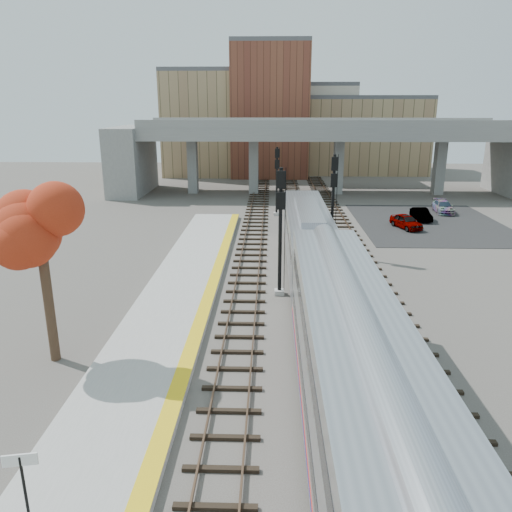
# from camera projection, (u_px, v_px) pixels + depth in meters

# --- Properties ---
(ground) EXTENTS (160.00, 160.00, 0.00)m
(ground) POSITION_uv_depth(u_px,v_px,m) (306.00, 361.00, 22.94)
(ground) COLOR #47423D
(ground) RESTS_ON ground
(platform) EXTENTS (4.50, 60.00, 0.35)m
(platform) POSITION_uv_depth(u_px,v_px,m) (149.00, 355.00, 23.11)
(platform) COLOR #9E9E99
(platform) RESTS_ON ground
(yellow_strip) EXTENTS (0.70, 60.00, 0.01)m
(yellow_strip) POSITION_uv_depth(u_px,v_px,m) (190.00, 352.00, 23.00)
(yellow_strip) COLOR yellow
(yellow_strip) RESTS_ON platform
(tracks) EXTENTS (10.70, 95.00, 0.25)m
(tracks) POSITION_uv_depth(u_px,v_px,m) (308.00, 272.00, 34.84)
(tracks) COLOR black
(tracks) RESTS_ON ground
(overpass) EXTENTS (54.00, 12.00, 9.50)m
(overpass) POSITION_uv_depth(u_px,v_px,m) (323.00, 148.00, 64.10)
(overpass) COLOR slate
(overpass) RESTS_ON ground
(buildings_far) EXTENTS (43.00, 21.00, 20.60)m
(buildings_far) POSITION_uv_depth(u_px,v_px,m) (289.00, 125.00, 84.22)
(buildings_far) COLOR #9D855B
(buildings_far) RESTS_ON ground
(parking_lot) EXTENTS (14.00, 18.00, 0.04)m
(parking_lot) POSITION_uv_depth(u_px,v_px,m) (429.00, 223.00, 49.28)
(parking_lot) COLOR black
(parking_lot) RESTS_ON ground
(locomotive) EXTENTS (3.02, 19.05, 4.10)m
(locomotive) POSITION_uv_depth(u_px,v_px,m) (308.00, 236.00, 35.66)
(locomotive) COLOR #A8AAB2
(locomotive) RESTS_ON ground
(coach) EXTENTS (3.03, 25.00, 5.00)m
(coach) POSITION_uv_depth(u_px,v_px,m) (364.00, 423.00, 13.90)
(coach) COLOR #A8AAB2
(coach) RESTS_ON ground
(signal_mast_near) EXTENTS (0.60, 0.64, 7.83)m
(signal_mast_near) POSITION_uv_depth(u_px,v_px,m) (280.00, 232.00, 29.70)
(signal_mast_near) COLOR #9E9E99
(signal_mast_near) RESTS_ON ground
(signal_mast_mid) EXTENTS (0.60, 0.64, 7.77)m
(signal_mast_mid) POSITION_uv_depth(u_px,v_px,m) (333.00, 205.00, 37.71)
(signal_mast_mid) COLOR #9E9E99
(signal_mast_mid) RESTS_ON ground
(signal_mast_far) EXTENTS (0.60, 0.64, 7.11)m
(signal_mast_far) POSITION_uv_depth(u_px,v_px,m) (277.00, 182.00, 51.76)
(signal_mast_far) COLOR #9E9E99
(signal_mast_far) RESTS_ON ground
(station_sign) EXTENTS (0.89, 0.22, 2.27)m
(station_sign) POSITION_uv_depth(u_px,v_px,m) (22.00, 475.00, 13.12)
(station_sign) COLOR black
(station_sign) RESTS_ON platform
(tree) EXTENTS (3.60, 3.60, 8.48)m
(tree) POSITION_uv_depth(u_px,v_px,m) (39.00, 227.00, 21.25)
(tree) COLOR #382619
(tree) RESTS_ON ground
(car_a) EXTENTS (2.74, 4.17, 1.32)m
(car_a) POSITION_uv_depth(u_px,v_px,m) (406.00, 221.00, 46.98)
(car_a) COLOR #99999E
(car_a) RESTS_ON parking_lot
(car_b) EXTENTS (1.42, 3.72, 1.21)m
(car_b) POSITION_uv_depth(u_px,v_px,m) (421.00, 214.00, 50.25)
(car_b) COLOR #99999E
(car_b) RESTS_ON parking_lot
(car_c) EXTENTS (2.05, 4.42, 1.25)m
(car_c) POSITION_uv_depth(u_px,v_px,m) (443.00, 207.00, 53.84)
(car_c) COLOR #99999E
(car_c) RESTS_ON parking_lot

